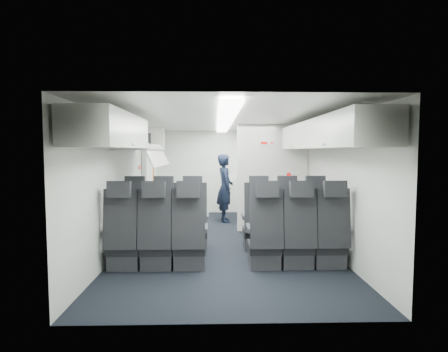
{
  "coord_description": "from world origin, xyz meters",
  "views": [
    {
      "loc": [
        -0.16,
        -6.17,
        1.62
      ],
      "look_at": [
        0.0,
        0.4,
        1.15
      ],
      "focal_mm": 28.0,
      "sensor_mm": 36.0,
      "label": 1
    }
  ],
  "objects_px": {
    "seat_row_mid": "(227,239)",
    "boarding_door": "(149,181)",
    "flight_attendant": "(225,188)",
    "galley_unit": "(259,177)",
    "carry_on_bag": "(136,140)",
    "seat_row_front": "(225,226)"
  },
  "relations": [
    {
      "from": "seat_row_mid",
      "to": "boarding_door",
      "type": "relative_size",
      "value": 1.79
    },
    {
      "from": "boarding_door",
      "to": "flight_attendant",
      "type": "height_order",
      "value": "boarding_door"
    },
    {
      "from": "galley_unit",
      "to": "flight_attendant",
      "type": "distance_m",
      "value": 1.3
    },
    {
      "from": "galley_unit",
      "to": "carry_on_bag",
      "type": "height_order",
      "value": "carry_on_bag"
    },
    {
      "from": "seat_row_mid",
      "to": "carry_on_bag",
      "type": "relative_size",
      "value": 8.49
    },
    {
      "from": "seat_row_front",
      "to": "seat_row_mid",
      "type": "distance_m",
      "value": 0.9
    },
    {
      "from": "flight_attendant",
      "to": "carry_on_bag",
      "type": "bearing_deg",
      "value": 139.49
    },
    {
      "from": "seat_row_front",
      "to": "carry_on_bag",
      "type": "bearing_deg",
      "value": -178.92
    },
    {
      "from": "seat_row_mid",
      "to": "flight_attendant",
      "type": "xyz_separation_m",
      "value": [
        0.06,
        3.22,
        0.37
      ]
    },
    {
      "from": "seat_row_front",
      "to": "boarding_door",
      "type": "bearing_deg",
      "value": 128.16
    },
    {
      "from": "flight_attendant",
      "to": "carry_on_bag",
      "type": "xyz_separation_m",
      "value": [
        -1.49,
        -2.35,
        1.02
      ]
    },
    {
      "from": "seat_row_front",
      "to": "boarding_door",
      "type": "height_order",
      "value": "boarding_door"
    },
    {
      "from": "boarding_door",
      "to": "flight_attendant",
      "type": "bearing_deg",
      "value": 7.86
    },
    {
      "from": "boarding_door",
      "to": "carry_on_bag",
      "type": "distance_m",
      "value": 2.28
    },
    {
      "from": "galley_unit",
      "to": "carry_on_bag",
      "type": "relative_size",
      "value": 4.84
    },
    {
      "from": "seat_row_front",
      "to": "galley_unit",
      "type": "xyz_separation_m",
      "value": [
        0.95,
        3.25,
        0.55
      ]
    },
    {
      "from": "flight_attendant",
      "to": "seat_row_front",
      "type": "bearing_deg",
      "value": 170.48
    },
    {
      "from": "boarding_door",
      "to": "carry_on_bag",
      "type": "bearing_deg",
      "value": -84.41
    },
    {
      "from": "seat_row_front",
      "to": "boarding_door",
      "type": "relative_size",
      "value": 1.79
    },
    {
      "from": "boarding_door",
      "to": "seat_row_front",
      "type": "bearing_deg",
      "value": -51.84
    },
    {
      "from": "seat_row_mid",
      "to": "carry_on_bag",
      "type": "distance_m",
      "value": 2.18
    },
    {
      "from": "boarding_door",
      "to": "carry_on_bag",
      "type": "xyz_separation_m",
      "value": [
        0.21,
        -2.11,
        0.84
      ]
    }
  ]
}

